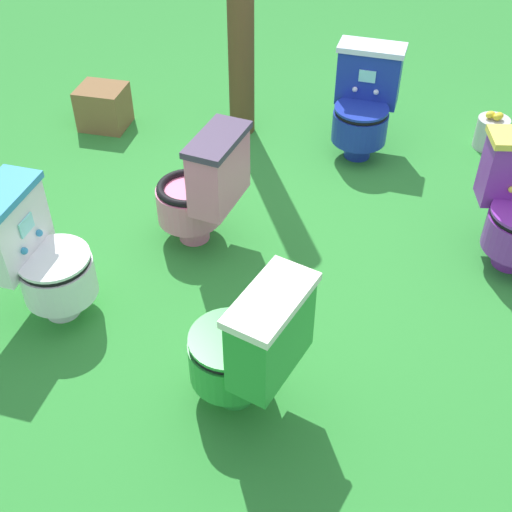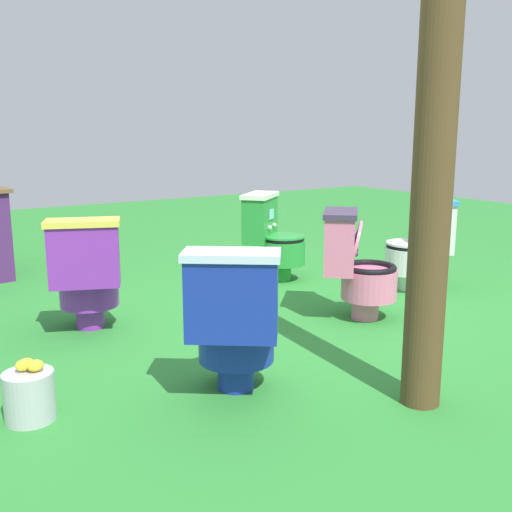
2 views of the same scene
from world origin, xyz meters
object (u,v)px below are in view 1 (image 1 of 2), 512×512
(toilet_pink, at_px, (202,188))
(toilet_blue, at_px, (364,103))
(small_crate, at_px, (104,107))
(lemon_bucket, at_px, (491,132))
(toilet_green, at_px, (248,347))
(toilet_white, at_px, (37,255))

(toilet_pink, bearing_deg, toilet_blue, -22.80)
(small_crate, distance_m, lemon_bucket, 2.78)
(toilet_pink, height_order, small_crate, toilet_pink)
(toilet_blue, height_order, toilet_green, same)
(toilet_green, height_order, small_crate, toilet_green)
(toilet_blue, bearing_deg, small_crate, 5.89)
(toilet_blue, bearing_deg, toilet_white, 57.65)
(toilet_white, xyz_separation_m, lemon_bucket, (-3.11, -0.58, -0.25))
(toilet_pink, bearing_deg, toilet_white, 148.85)
(toilet_white, bearing_deg, toilet_pink, 141.53)
(toilet_green, bearing_deg, toilet_pink, 43.51)
(toilet_blue, height_order, lemon_bucket, toilet_blue)
(toilet_blue, relative_size, small_crate, 2.18)
(toilet_green, relative_size, lemon_bucket, 2.63)
(toilet_white, bearing_deg, lemon_bucket, 136.19)
(toilet_green, bearing_deg, lemon_bucket, -6.55)
(toilet_pink, distance_m, lemon_bucket, 2.22)
(toilet_green, relative_size, small_crate, 2.18)
(toilet_blue, xyz_separation_m, small_crate, (1.60, -0.96, -0.22))
(toilet_pink, height_order, toilet_white, same)
(toilet_green, distance_m, small_crate, 2.74)
(toilet_pink, xyz_separation_m, toilet_blue, (-1.30, -0.58, -0.00))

